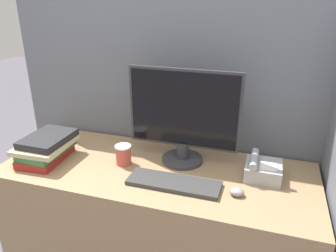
% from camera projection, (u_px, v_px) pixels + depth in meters
% --- Properties ---
extents(cubicle_panel_rear, '(1.98, 0.04, 1.70)m').
position_uv_depth(cubicle_panel_rear, '(176.00, 127.00, 1.93)').
color(cubicle_panel_rear, slate).
rests_on(cubicle_panel_rear, ground_plane).
extents(desk, '(1.58, 0.63, 0.76)m').
position_uv_depth(desk, '(157.00, 229.00, 1.80)').
color(desk, '#937551').
rests_on(desk, ground_plane).
extents(monitor, '(0.57, 0.21, 0.49)m').
position_uv_depth(monitor, '(183.00, 118.00, 1.65)').
color(monitor, '#333338').
rests_on(monitor, desk).
extents(keyboard, '(0.43, 0.14, 0.02)m').
position_uv_depth(keyboard, '(174.00, 183.00, 1.52)').
color(keyboard, '#333333').
rests_on(keyboard, desk).
extents(mouse, '(0.06, 0.05, 0.04)m').
position_uv_depth(mouse, '(237.00, 192.00, 1.43)').
color(mouse, gray).
rests_on(mouse, desk).
extents(coffee_cup, '(0.08, 0.08, 0.10)m').
position_uv_depth(coffee_cup, '(123.00, 155.00, 1.69)').
color(coffee_cup, '#BF4C3F').
rests_on(coffee_cup, desk).
extents(book_stack, '(0.25, 0.31, 0.13)m').
position_uv_depth(book_stack, '(47.00, 147.00, 1.73)').
color(book_stack, maroon).
rests_on(book_stack, desk).
extents(desk_telephone, '(0.17, 0.18, 0.11)m').
position_uv_depth(desk_telephone, '(262.00, 169.00, 1.57)').
color(desk_telephone, '#99999E').
rests_on(desk_telephone, desk).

